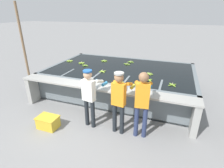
% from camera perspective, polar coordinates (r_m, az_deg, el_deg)
% --- Properties ---
extents(ground_plane, '(80.00, 80.00, 0.00)m').
position_cam_1_polar(ground_plane, '(5.14, -4.43, -11.25)').
color(ground_plane, gray).
rests_on(ground_plane, ground).
extents(wash_tank, '(5.20, 3.21, 0.92)m').
position_cam_1_polar(wash_tank, '(6.63, 2.72, 1.37)').
color(wash_tank, slate).
rests_on(wash_tank, ground).
extents(work_ledge, '(5.20, 0.45, 0.92)m').
position_cam_1_polar(work_ledge, '(4.98, -3.60, -3.54)').
color(work_ledge, '#9E9E99').
rests_on(work_ledge, ground).
extents(worker_0, '(0.48, 0.74, 1.58)m').
position_cam_1_polar(worker_0, '(4.45, -7.32, -3.09)').
color(worker_0, '#1E2328').
rests_on(worker_0, ground).
extents(worker_1, '(0.46, 0.73, 1.61)m').
position_cam_1_polar(worker_1, '(4.16, 2.37, -4.41)').
color(worker_1, '#1E2328').
rests_on(worker_1, ground).
extents(worker_2, '(0.47, 0.73, 1.67)m').
position_cam_1_polar(worker_2, '(4.07, 9.83, -4.98)').
color(worker_2, navy).
rests_on(worker_2, ground).
extents(banana_bunch_floating_0, '(0.27, 0.28, 0.08)m').
position_cam_1_polar(banana_bunch_floating_0, '(7.60, -13.66, 7.37)').
color(banana_bunch_floating_0, '#9EC642').
rests_on(banana_bunch_floating_0, wash_tank).
extents(banana_bunch_floating_1, '(0.27, 0.28, 0.08)m').
position_cam_1_polar(banana_bunch_floating_1, '(7.27, 6.16, 7.19)').
color(banana_bunch_floating_1, '#75A333').
rests_on(banana_bunch_floating_1, wash_tank).
extents(banana_bunch_floating_2, '(0.28, 0.28, 0.08)m').
position_cam_1_polar(banana_bunch_floating_2, '(6.82, -8.75, 6.02)').
color(banana_bunch_floating_2, '#75A333').
rests_on(banana_bunch_floating_2, wash_tank).
extents(banana_bunch_floating_3, '(0.28, 0.28, 0.08)m').
position_cam_1_polar(banana_bunch_floating_3, '(6.95, 4.91, 6.51)').
color(banana_bunch_floating_3, '#7FAD33').
rests_on(banana_bunch_floating_3, wash_tank).
extents(banana_bunch_floating_4, '(0.23, 0.23, 0.08)m').
position_cam_1_polar(banana_bunch_floating_4, '(5.25, 19.12, -0.24)').
color(banana_bunch_floating_4, '#7FAD33').
rests_on(banana_bunch_floating_4, wash_tank).
extents(banana_bunch_floating_5, '(0.28, 0.27, 0.08)m').
position_cam_1_polar(banana_bunch_floating_5, '(7.39, -2.56, 7.56)').
color(banana_bunch_floating_5, '#8CB738').
rests_on(banana_bunch_floating_5, wash_tank).
extents(banana_bunch_floating_6, '(0.27, 0.28, 0.08)m').
position_cam_1_polar(banana_bunch_floating_6, '(5.43, 11.71, 1.35)').
color(banana_bunch_floating_6, '#7FAD33').
rests_on(banana_bunch_floating_6, wash_tank).
extents(banana_bunch_floating_7, '(0.28, 0.27, 0.08)m').
position_cam_1_polar(banana_bunch_floating_7, '(7.19, -9.90, 6.80)').
color(banana_bunch_floating_7, '#93BC3D').
rests_on(banana_bunch_floating_7, wash_tank).
extents(banana_bunch_floating_8, '(0.24, 0.24, 0.08)m').
position_cam_1_polar(banana_bunch_floating_8, '(6.08, -3.11, 4.14)').
color(banana_bunch_floating_8, '#9EC642').
rests_on(banana_bunch_floating_8, wash_tank).
extents(banana_bunch_floating_9, '(0.28, 0.26, 0.08)m').
position_cam_1_polar(banana_bunch_floating_9, '(5.95, 11.97, 3.26)').
color(banana_bunch_floating_9, '#8CB738').
rests_on(banana_bunch_floating_9, wash_tank).
extents(knife_0, '(0.29, 0.24, 0.02)m').
position_cam_1_polar(knife_0, '(4.60, 8.76, -2.57)').
color(knife_0, silver).
rests_on(knife_0, work_ledge).
extents(knife_1, '(0.30, 0.23, 0.02)m').
position_cam_1_polar(knife_1, '(4.77, 1.15, -1.30)').
color(knife_1, silver).
rests_on(knife_1, work_ledge).
extents(crate, '(0.55, 0.39, 0.32)m').
position_cam_1_polar(crate, '(5.00, -20.15, -11.60)').
color(crate, gold).
rests_on(crate, ground).
extents(support_post_left, '(0.09, 0.09, 3.20)m').
position_cam_1_polar(support_post_left, '(7.77, -26.95, 10.98)').
color(support_post_left, '#846647').
rests_on(support_post_left, ground).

